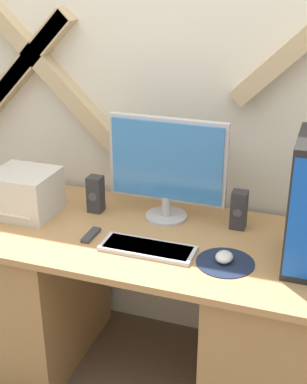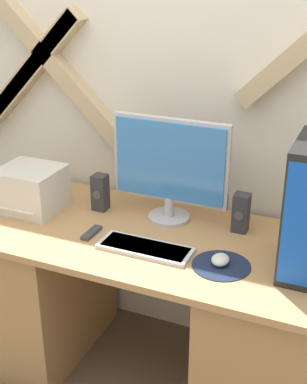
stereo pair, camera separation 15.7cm
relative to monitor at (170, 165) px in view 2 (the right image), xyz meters
name	(u,v)px [view 2 (the right image)]	position (x,y,z in m)	size (l,w,h in m)	color
wall_back	(181,81)	(-0.05, 0.25, 0.32)	(6.40, 0.13, 2.70)	silver
desk	(146,305)	(-0.04, -0.18, -0.63)	(1.58, 0.75, 0.77)	tan
monitor	(170,165)	(0.00, 0.00, 0.00)	(0.54, 0.19, 0.47)	#B7B7BC
keyboard	(145,248)	(0.02, -0.31, -0.25)	(0.39, 0.15, 0.02)	silver
mousepad	(221,265)	(0.34, -0.30, -0.26)	(0.23, 0.23, 0.00)	#19233D
mouse	(220,260)	(0.34, -0.30, -0.24)	(0.07, 0.08, 0.04)	silver
printer	(31,189)	(-0.64, -0.17, -0.16)	(0.28, 0.26, 0.21)	beige
speaker_left	(100,192)	(-0.34, -0.04, -0.17)	(0.07, 0.07, 0.17)	#2D2D33
speaker_right	(241,213)	(0.33, 0.01, -0.17)	(0.07, 0.07, 0.17)	#2D2D33
remote_control	(92,233)	(-0.25, -0.28, -0.25)	(0.04, 0.13, 0.02)	#38383D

